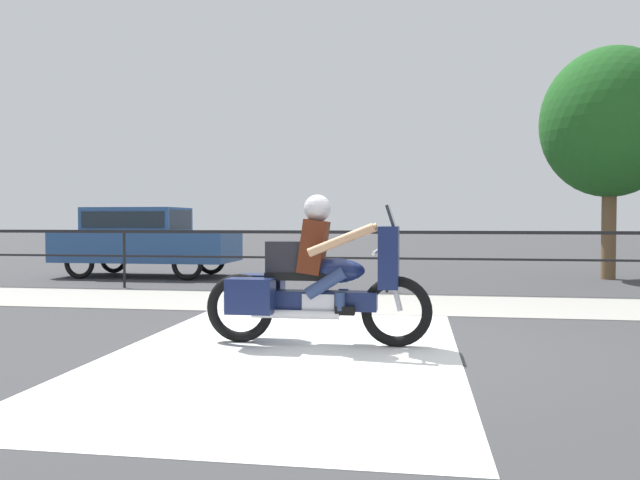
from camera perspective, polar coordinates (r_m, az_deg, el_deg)
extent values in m
plane|color=#38383A|center=(6.57, 4.11, -9.74)|extent=(120.00, 120.00, 0.00)
cube|color=#99968E|center=(9.92, 5.71, -5.79)|extent=(44.00, 2.40, 0.01)
cube|color=silver|center=(6.48, -2.78, -9.87)|extent=(3.40, 6.00, 0.01)
cube|color=black|center=(11.41, 6.15, 0.71)|extent=(36.00, 0.04, 0.06)
cube|color=black|center=(11.43, 6.14, -1.68)|extent=(36.00, 0.03, 0.04)
cylinder|color=black|center=(12.73, -17.46, -1.65)|extent=(0.05, 0.05, 1.13)
cylinder|color=black|center=(11.43, 6.14, -1.97)|extent=(0.05, 0.05, 1.13)
torus|color=black|center=(6.55, 7.01, -6.50)|extent=(0.74, 0.11, 0.74)
torus|color=black|center=(6.81, -7.32, -6.19)|extent=(0.74, 0.11, 0.74)
cube|color=#141E47|center=(6.62, -0.30, -5.54)|extent=(1.27, 0.22, 0.20)
cube|color=silver|center=(6.62, -0.01, -5.97)|extent=(0.34, 0.26, 0.26)
ellipsoid|color=#141E47|center=(6.56, 1.44, -2.82)|extent=(0.62, 0.30, 0.26)
cube|color=black|center=(6.62, -1.73, -3.29)|extent=(0.74, 0.28, 0.08)
cube|color=#141E47|center=(6.50, 6.33, -1.54)|extent=(0.20, 0.57, 0.63)
cube|color=#1E232B|center=(6.49, 6.52, 2.14)|extent=(0.10, 0.48, 0.24)
cylinder|color=silver|center=(6.50, 5.09, -1.09)|extent=(0.04, 0.70, 0.04)
cylinder|color=silver|center=(6.51, -2.28, -6.81)|extent=(0.92, 0.09, 0.09)
cube|color=#141E47|center=(6.51, -6.38, -5.10)|extent=(0.48, 0.28, 0.36)
cube|color=#141E47|center=(6.97, -5.35, -4.64)|extent=(0.48, 0.28, 0.36)
cylinder|color=silver|center=(6.52, 6.76, -4.03)|extent=(0.19, 0.06, 0.56)
cube|color=#4C1E0F|center=(6.57, -0.59, -0.61)|extent=(0.32, 0.36, 0.59)
sphere|color=tan|center=(6.56, -0.24, 2.74)|extent=(0.23, 0.23, 0.23)
sphere|color=#B7B7BC|center=(6.56, -0.24, 2.91)|extent=(0.29, 0.29, 0.29)
cylinder|color=navy|center=(6.43, 0.52, -3.98)|extent=(0.44, 0.13, 0.34)
cylinder|color=navy|center=(6.43, 1.85, -5.63)|extent=(0.11, 0.11, 0.19)
cube|color=black|center=(6.44, 2.29, -6.46)|extent=(0.20, 0.10, 0.09)
cylinder|color=navy|center=(6.73, 0.89, -3.72)|extent=(0.44, 0.13, 0.34)
cylinder|color=navy|center=(6.73, 2.16, -5.30)|extent=(0.11, 0.11, 0.19)
cube|color=black|center=(6.73, 2.58, -6.10)|extent=(0.20, 0.10, 0.09)
cylinder|color=tan|center=(6.23, 1.93, -0.01)|extent=(0.69, 0.09, 0.34)
cylinder|color=tan|center=(6.82, 2.53, 0.15)|extent=(0.69, 0.09, 0.34)
cube|color=black|center=(6.64, -3.14, -1.56)|extent=(0.39, 0.26, 0.34)
cube|color=#284C84|center=(15.11, -15.48, -0.57)|extent=(4.09, 1.73, 0.69)
cube|color=#284C84|center=(15.20, -16.34, 1.80)|extent=(2.13, 1.52, 0.56)
cube|color=#19232D|center=(14.79, -12.68, 1.83)|extent=(0.04, 1.35, 0.45)
cube|color=#19232D|center=(15.20, -16.34, 1.80)|extent=(1.96, 1.56, 0.36)
torus|color=black|center=(13.91, -12.04, -2.17)|extent=(0.72, 0.11, 0.72)
torus|color=black|center=(15.41, -9.94, -1.77)|extent=(0.72, 0.11, 0.72)
torus|color=black|center=(15.00, -21.15, -1.97)|extent=(0.72, 0.11, 0.72)
torus|color=black|center=(16.39, -18.37, -1.62)|extent=(0.72, 0.11, 0.72)
cylinder|color=brown|center=(15.32, 24.89, 0.93)|extent=(0.31, 0.31, 2.25)
ellipsoid|color=#1E561E|center=(15.47, 25.01, 9.73)|extent=(3.02, 3.02, 3.32)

